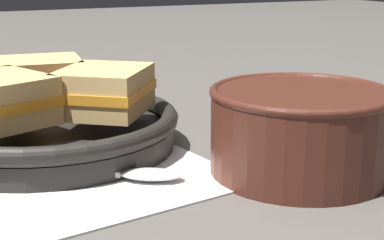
{
  "coord_description": "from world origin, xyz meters",
  "views": [
    {
      "loc": [
        -0.22,
        -0.51,
        0.19
      ],
      "look_at": [
        0.03,
        -0.01,
        0.04
      ],
      "focal_mm": 55.0,
      "sensor_mm": 36.0,
      "label": 1
    }
  ],
  "objects_px": {
    "sandwich_near_left": "(104,90)",
    "skillet": "(50,130)",
    "sandwich_near_right": "(38,79)",
    "spoon": "(124,173)",
    "soup_bowl": "(300,126)"
  },
  "relations": [
    {
      "from": "skillet",
      "to": "sandwich_near_left",
      "type": "distance_m",
      "value": 0.07
    },
    {
      "from": "skillet",
      "to": "sandwich_near_left",
      "type": "xyz_separation_m",
      "value": [
        0.05,
        -0.03,
        0.04
      ]
    },
    {
      "from": "spoon",
      "to": "sandwich_near_right",
      "type": "height_order",
      "value": "sandwich_near_right"
    },
    {
      "from": "spoon",
      "to": "skillet",
      "type": "xyz_separation_m",
      "value": [
        -0.04,
        0.13,
        0.01
      ]
    },
    {
      "from": "soup_bowl",
      "to": "sandwich_near_left",
      "type": "bearing_deg",
      "value": 134.23
    },
    {
      "from": "spoon",
      "to": "sandwich_near_left",
      "type": "bearing_deg",
      "value": 113.27
    },
    {
      "from": "soup_bowl",
      "to": "skillet",
      "type": "relative_size",
      "value": 0.62
    },
    {
      "from": "sandwich_near_left",
      "to": "skillet",
      "type": "bearing_deg",
      "value": 147.2
    },
    {
      "from": "sandwich_near_left",
      "to": "spoon",
      "type": "bearing_deg",
      "value": -98.6
    },
    {
      "from": "spoon",
      "to": "sandwich_near_left",
      "type": "xyz_separation_m",
      "value": [
        0.01,
        0.09,
        0.06
      ]
    },
    {
      "from": "skillet",
      "to": "sandwich_near_right",
      "type": "bearing_deg",
      "value": 87.2
    },
    {
      "from": "skillet",
      "to": "sandwich_near_right",
      "type": "relative_size",
      "value": 2.51
    },
    {
      "from": "sandwich_near_right",
      "to": "sandwich_near_left",
      "type": "bearing_deg",
      "value": -62.8
    },
    {
      "from": "skillet",
      "to": "sandwich_near_right",
      "type": "xyz_separation_m",
      "value": [
        0.0,
        0.06,
        0.04
      ]
    },
    {
      "from": "soup_bowl",
      "to": "skillet",
      "type": "xyz_separation_m",
      "value": [
        -0.19,
        0.18,
        -0.02
      ]
    }
  ]
}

